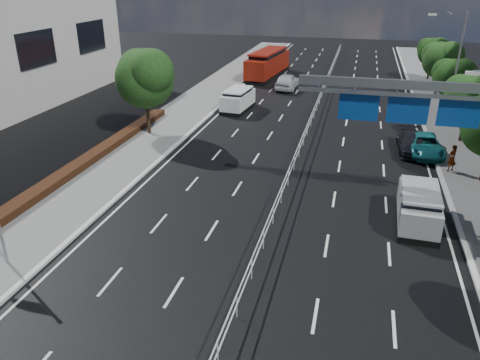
% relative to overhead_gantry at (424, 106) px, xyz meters
% --- Properties ---
extents(ground, '(160.00, 160.00, 0.00)m').
position_rel_overhead_gantry_xyz_m(ground, '(-6.74, -10.05, -5.61)').
color(ground, black).
rests_on(ground, ground).
extents(kerb_near, '(0.25, 140.00, 0.15)m').
position_rel_overhead_gantry_xyz_m(kerb_near, '(-15.74, -10.05, -5.54)').
color(kerb_near, silver).
rests_on(kerb_near, ground).
extents(median_fence, '(0.05, 85.00, 1.02)m').
position_rel_overhead_gantry_xyz_m(median_fence, '(-6.74, 12.45, -5.08)').
color(median_fence, silver).
rests_on(median_fence, ground).
extents(hedge_near, '(1.00, 36.00, 0.44)m').
position_rel_overhead_gantry_xyz_m(hedge_near, '(-20.04, -5.05, -5.25)').
color(hedge_near, black).
rests_on(hedge_near, sidewalk_near).
extents(overhead_gantry, '(10.24, 0.38, 7.45)m').
position_rel_overhead_gantry_xyz_m(overhead_gantry, '(0.00, 0.00, 0.00)').
color(overhead_gantry, gray).
rests_on(overhead_gantry, ground).
extents(streetlight_far, '(2.78, 2.40, 9.00)m').
position_rel_overhead_gantry_xyz_m(streetlight_far, '(3.76, 15.95, -0.40)').
color(streetlight_far, gray).
rests_on(streetlight_far, ground).
extents(near_tree_back, '(4.84, 4.51, 6.69)m').
position_rel_overhead_gantry_xyz_m(near_tree_back, '(-18.68, 7.92, -1.00)').
color(near_tree_back, black).
rests_on(near_tree_back, ground).
extents(far_tree_e, '(3.63, 3.38, 5.13)m').
position_rel_overhead_gantry_xyz_m(far_tree_e, '(4.51, 11.93, -2.05)').
color(far_tree_e, black).
rests_on(far_tree_e, ground).
extents(far_tree_f, '(3.52, 3.28, 5.02)m').
position_rel_overhead_gantry_xyz_m(far_tree_f, '(4.50, 19.43, -2.12)').
color(far_tree_f, black).
rests_on(far_tree_f, ground).
extents(far_tree_g, '(3.96, 3.69, 5.45)m').
position_rel_overhead_gantry_xyz_m(far_tree_g, '(4.51, 26.92, -1.85)').
color(far_tree_g, black).
rests_on(far_tree_g, ground).
extents(far_tree_h, '(3.41, 3.18, 4.91)m').
position_rel_overhead_gantry_xyz_m(far_tree_h, '(4.50, 34.43, -2.18)').
color(far_tree_h, black).
rests_on(far_tree_h, ground).
extents(white_minivan, '(2.36, 4.68, 1.96)m').
position_rel_overhead_gantry_xyz_m(white_minivan, '(-13.80, 16.43, -4.64)').
color(white_minivan, black).
rests_on(white_minivan, ground).
extents(red_bus, '(3.68, 10.65, 3.12)m').
position_rel_overhead_gantry_xyz_m(red_bus, '(-14.08, 31.75, -3.98)').
color(red_bus, black).
rests_on(red_bus, ground).
extents(near_car_silver, '(2.26, 5.04, 1.68)m').
position_rel_overhead_gantry_xyz_m(near_car_silver, '(-10.77, 25.90, -4.76)').
color(near_car_silver, silver).
rests_on(near_car_silver, ground).
extents(near_car_dark, '(2.12, 4.62, 1.47)m').
position_rel_overhead_gantry_xyz_m(near_car_dark, '(-14.74, 39.79, -4.87)').
color(near_car_dark, black).
rests_on(near_car_dark, ground).
extents(silver_minivan, '(2.06, 4.55, 1.86)m').
position_rel_overhead_gantry_xyz_m(silver_minivan, '(0.25, -1.80, -4.69)').
color(silver_minivan, black).
rests_on(silver_minivan, ground).
extents(parked_car_teal, '(2.67, 5.02, 1.34)m').
position_rel_overhead_gantry_xyz_m(parked_car_teal, '(1.56, 8.71, -4.93)').
color(parked_car_teal, '#1A7276').
rests_on(parked_car_teal, ground).
extents(parked_car_dark, '(1.93, 4.51, 1.29)m').
position_rel_overhead_gantry_xyz_m(parked_car_dark, '(0.77, 8.95, -4.96)').
color(parked_car_dark, black).
rests_on(parked_car_dark, ground).
extents(pedestrian_a, '(0.75, 0.71, 1.72)m').
position_rel_overhead_gantry_xyz_m(pedestrian_a, '(2.86, 5.56, -4.60)').
color(pedestrian_a, gray).
rests_on(pedestrian_a, sidewalk_far).
extents(pedestrian_b, '(1.03, 0.91, 1.77)m').
position_rel_overhead_gantry_xyz_m(pedestrian_b, '(5.20, 11.74, -4.58)').
color(pedestrian_b, gray).
rests_on(pedestrian_b, sidewalk_far).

